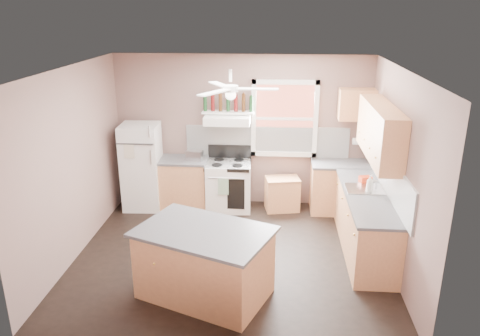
# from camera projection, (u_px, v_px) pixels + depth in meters

# --- Properties ---
(floor) EXTENTS (4.50, 4.50, 0.00)m
(floor) POSITION_uv_depth(u_px,v_px,m) (232.00, 254.00, 6.90)
(floor) COLOR black
(floor) RESTS_ON ground
(ceiling) EXTENTS (4.50, 4.50, 0.00)m
(ceiling) POSITION_uv_depth(u_px,v_px,m) (230.00, 69.00, 6.01)
(ceiling) COLOR white
(ceiling) RESTS_ON ground
(wall_back) EXTENTS (4.50, 0.05, 2.70)m
(wall_back) POSITION_uv_depth(u_px,v_px,m) (242.00, 131.00, 8.36)
(wall_back) COLOR #765A52
(wall_back) RESTS_ON ground
(wall_right) EXTENTS (0.05, 4.00, 2.70)m
(wall_right) POSITION_uv_depth(u_px,v_px,m) (399.00, 173.00, 6.29)
(wall_right) COLOR #765A52
(wall_right) RESTS_ON ground
(wall_left) EXTENTS (0.05, 4.00, 2.70)m
(wall_left) POSITION_uv_depth(u_px,v_px,m) (72.00, 164.00, 6.62)
(wall_left) COLOR #765A52
(wall_left) RESTS_ON ground
(backsplash_back) EXTENTS (2.90, 0.03, 0.55)m
(backsplash_back) POSITION_uv_depth(u_px,v_px,m) (267.00, 141.00, 8.35)
(backsplash_back) COLOR white
(backsplash_back) RESTS_ON wall_back
(backsplash_right) EXTENTS (0.03, 2.60, 0.55)m
(backsplash_right) POSITION_uv_depth(u_px,v_px,m) (390.00, 177.00, 6.63)
(backsplash_right) COLOR white
(backsplash_right) RESTS_ON wall_right
(window_view) EXTENTS (1.00, 0.02, 1.20)m
(window_view) POSITION_uv_depth(u_px,v_px,m) (285.00, 119.00, 8.18)
(window_view) COLOR brown
(window_view) RESTS_ON wall_back
(window_frame) EXTENTS (1.16, 0.07, 1.36)m
(window_frame) POSITION_uv_depth(u_px,v_px,m) (285.00, 119.00, 8.16)
(window_frame) COLOR white
(window_frame) RESTS_ON wall_back
(refrigerator) EXTENTS (0.68, 0.66, 1.53)m
(refrigerator) POSITION_uv_depth(u_px,v_px,m) (142.00, 167.00, 8.30)
(refrigerator) COLOR white
(refrigerator) RESTS_ON floor
(base_cabinet_left) EXTENTS (0.90, 0.60, 0.86)m
(base_cabinet_left) POSITION_uv_depth(u_px,v_px,m) (182.00, 184.00, 8.44)
(base_cabinet_left) COLOR #BB7B4E
(base_cabinet_left) RESTS_ON floor
(counter_left) EXTENTS (0.92, 0.62, 0.04)m
(counter_left) POSITION_uv_depth(u_px,v_px,m) (181.00, 160.00, 8.29)
(counter_left) COLOR #47474A
(counter_left) RESTS_ON base_cabinet_left
(toaster) EXTENTS (0.30, 0.20, 0.18)m
(toaster) POSITION_uv_depth(u_px,v_px,m) (195.00, 156.00, 8.18)
(toaster) COLOR silver
(toaster) RESTS_ON counter_left
(stove) EXTENTS (0.82, 0.69, 0.86)m
(stove) POSITION_uv_depth(u_px,v_px,m) (228.00, 186.00, 8.34)
(stove) COLOR white
(stove) RESTS_ON floor
(range_hood) EXTENTS (0.78, 0.50, 0.14)m
(range_hood) POSITION_uv_depth(u_px,v_px,m) (228.00, 119.00, 8.03)
(range_hood) COLOR white
(range_hood) RESTS_ON wall_back
(bottle_shelf) EXTENTS (0.90, 0.26, 0.03)m
(bottle_shelf) POSITION_uv_depth(u_px,v_px,m) (228.00, 112.00, 8.11)
(bottle_shelf) COLOR white
(bottle_shelf) RESTS_ON range_hood
(cart) EXTENTS (0.64, 0.49, 0.58)m
(cart) POSITION_uv_depth(u_px,v_px,m) (282.00, 194.00, 8.32)
(cart) COLOR #BB7B4E
(cart) RESTS_ON floor
(base_cabinet_corner) EXTENTS (1.00, 0.60, 0.86)m
(base_cabinet_corner) POSITION_uv_depth(u_px,v_px,m) (340.00, 188.00, 8.23)
(base_cabinet_corner) COLOR #BB7B4E
(base_cabinet_corner) RESTS_ON floor
(base_cabinet_right) EXTENTS (0.60, 2.20, 0.86)m
(base_cabinet_right) POSITION_uv_depth(u_px,v_px,m) (365.00, 224.00, 6.90)
(base_cabinet_right) COLOR #BB7B4E
(base_cabinet_right) RESTS_ON floor
(counter_corner) EXTENTS (1.02, 0.62, 0.04)m
(counter_corner) POSITION_uv_depth(u_px,v_px,m) (341.00, 164.00, 8.08)
(counter_corner) COLOR #47474A
(counter_corner) RESTS_ON base_cabinet_corner
(counter_right) EXTENTS (0.62, 2.22, 0.04)m
(counter_right) POSITION_uv_depth(u_px,v_px,m) (367.00, 195.00, 6.75)
(counter_right) COLOR #47474A
(counter_right) RESTS_ON base_cabinet_right
(sink) EXTENTS (0.55, 0.45, 0.03)m
(sink) POSITION_uv_depth(u_px,v_px,m) (365.00, 189.00, 6.93)
(sink) COLOR silver
(sink) RESTS_ON counter_right
(faucet) EXTENTS (0.03, 0.03, 0.14)m
(faucet) POSITION_uv_depth(u_px,v_px,m) (376.00, 185.00, 6.89)
(faucet) COLOR silver
(faucet) RESTS_ON sink
(upper_cabinet_right) EXTENTS (0.33, 1.80, 0.76)m
(upper_cabinet_right) POSITION_uv_depth(u_px,v_px,m) (380.00, 132.00, 6.63)
(upper_cabinet_right) COLOR #BB7B4E
(upper_cabinet_right) RESTS_ON wall_right
(upper_cabinet_corner) EXTENTS (0.60, 0.33, 0.52)m
(upper_cabinet_corner) POSITION_uv_depth(u_px,v_px,m) (357.00, 104.00, 7.85)
(upper_cabinet_corner) COLOR #BB7B4E
(upper_cabinet_corner) RESTS_ON wall_back
(paper_towel) EXTENTS (0.26, 0.12, 0.12)m
(paper_towel) POSITION_uv_depth(u_px,v_px,m) (360.00, 141.00, 8.08)
(paper_towel) COLOR white
(paper_towel) RESTS_ON wall_back
(island) EXTENTS (1.75, 1.45, 0.86)m
(island) POSITION_uv_depth(u_px,v_px,m) (205.00, 264.00, 5.82)
(island) COLOR #BB7B4E
(island) RESTS_ON floor
(island_top) EXTENTS (1.87, 1.56, 0.04)m
(island_top) POSITION_uv_depth(u_px,v_px,m) (204.00, 232.00, 5.67)
(island_top) COLOR #47474A
(island_top) RESTS_ON island
(ceiling_fan_hub) EXTENTS (0.20, 0.20, 0.08)m
(ceiling_fan_hub) POSITION_uv_depth(u_px,v_px,m) (231.00, 89.00, 6.09)
(ceiling_fan_hub) COLOR white
(ceiling_fan_hub) RESTS_ON ceiling
(soap_bottle) EXTENTS (0.14, 0.14, 0.26)m
(soap_bottle) POSITION_uv_depth(u_px,v_px,m) (370.00, 184.00, 6.77)
(soap_bottle) COLOR silver
(soap_bottle) RESTS_ON counter_right
(red_caddy) EXTENTS (0.21, 0.16, 0.10)m
(red_caddy) POSITION_uv_depth(u_px,v_px,m) (365.00, 179.00, 7.17)
(red_caddy) COLOR red
(red_caddy) RESTS_ON counter_right
(wine_bottles) EXTENTS (0.86, 0.06, 0.31)m
(wine_bottles) POSITION_uv_depth(u_px,v_px,m) (228.00, 103.00, 8.06)
(wine_bottles) COLOR #143819
(wine_bottles) RESTS_ON bottle_shelf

